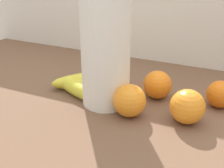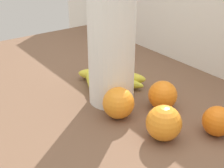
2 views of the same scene
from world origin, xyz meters
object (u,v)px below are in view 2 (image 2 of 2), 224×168
orange_right (163,95)px  orange_center (217,121)px  orange_back_right (164,123)px  paper_towel_roll (111,48)px  banana_bunch (105,80)px  orange_far_right (118,103)px

orange_right → orange_center: bearing=6.3°
orange_right → orange_back_right: bearing=-43.3°
orange_back_right → orange_center: orange_back_right is taller
orange_back_right → paper_towel_roll: size_ratio=0.24×
orange_back_right → orange_right: bearing=136.7°
banana_bunch → orange_back_right: bearing=-8.6°
orange_center → orange_right: bearing=-173.7°
orange_right → paper_towel_roll: paper_towel_roll is taller
banana_bunch → orange_center: bearing=10.8°
orange_right → orange_far_right: orange_far_right is taller
orange_right → orange_back_right: orange_back_right is taller
orange_back_right → orange_far_right: bearing=-168.5°
banana_bunch → orange_center: size_ratio=3.12×
orange_far_right → banana_bunch: bearing=156.2°
banana_bunch → paper_towel_roll: (0.08, -0.03, 0.13)m
banana_bunch → orange_center: orange_center is taller
orange_center → banana_bunch: bearing=-169.2°
orange_center → orange_far_right: bearing=-144.3°
orange_right → orange_center: (0.15, 0.02, -0.00)m
orange_right → orange_far_right: size_ratio=0.96×
orange_far_right → paper_towel_roll: bearing=155.3°
orange_center → paper_towel_roll: size_ratio=0.21×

